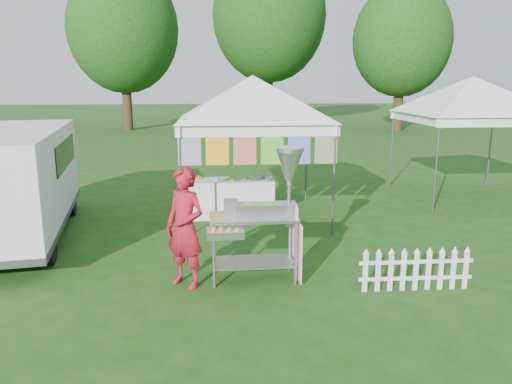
{
  "coord_description": "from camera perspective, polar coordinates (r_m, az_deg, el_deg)",
  "views": [
    {
      "loc": [
        -0.79,
        -6.93,
        2.87
      ],
      "look_at": [
        -0.13,
        1.01,
        1.1
      ],
      "focal_mm": 35.0,
      "sensor_mm": 36.0,
      "label": 1
    }
  ],
  "objects": [
    {
      "name": "ground",
      "position": [
        7.54,
        1.68,
        -9.85
      ],
      "size": [
        120.0,
        120.0,
        0.0
      ],
      "primitive_type": "plane",
      "color": "#1C4112",
      "rests_on": "ground"
    },
    {
      "name": "canopy_main",
      "position": [
        10.45,
        -0.4,
        13.16
      ],
      "size": [
        4.24,
        4.24,
        3.45
      ],
      "color": "#59595E",
      "rests_on": "ground"
    },
    {
      "name": "canopy_right",
      "position": [
        13.49,
        23.62,
        12.01
      ],
      "size": [
        4.24,
        4.24,
        3.45
      ],
      "color": "#59595E",
      "rests_on": "ground"
    },
    {
      "name": "tree_left",
      "position": [
        31.5,
        -14.94,
        17.51
      ],
      "size": [
        6.4,
        6.4,
        9.53
      ],
      "color": "#372714",
      "rests_on": "ground"
    },
    {
      "name": "tree_mid",
      "position": [
        35.39,
        1.54,
        19.43
      ],
      "size": [
        7.6,
        7.6,
        11.52
      ],
      "color": "#372714",
      "rests_on": "ground"
    },
    {
      "name": "tree_right",
      "position": [
        30.96,
        16.35,
        16.31
      ],
      "size": [
        5.6,
        5.6,
        8.42
      ],
      "color": "#372714",
      "rests_on": "ground"
    },
    {
      "name": "donut_cart",
      "position": [
        7.18,
        1.34,
        -1.34
      ],
      "size": [
        1.4,
        0.97,
        1.95
      ],
      "rotation": [
        0.0,
        0.0,
        0.01
      ],
      "color": "gray",
      "rests_on": "ground"
    },
    {
      "name": "vendor",
      "position": [
        7.09,
        -8.1,
        -4.07
      ],
      "size": [
        0.75,
        0.7,
        1.72
      ],
      "primitive_type": "imported",
      "rotation": [
        0.0,
        0.0,
        -0.64
      ],
      "color": "maroon",
      "rests_on": "ground"
    },
    {
      "name": "cargo_van",
      "position": [
        10.25,
        -26.43,
        1.21
      ],
      "size": [
        2.69,
        5.11,
        2.02
      ],
      "rotation": [
        0.0,
        0.0,
        0.16
      ],
      "color": "silver",
      "rests_on": "ground"
    },
    {
      "name": "picket_fence",
      "position": [
        7.38,
        17.8,
        -8.57
      ],
      "size": [
        1.62,
        0.04,
        0.56
      ],
      "rotation": [
        0.0,
        0.0,
        -0.01
      ],
      "color": "silver",
      "rests_on": "ground"
    },
    {
      "name": "display_table",
      "position": [
        10.81,
        -2.8,
        -0.68
      ],
      "size": [
        1.8,
        0.7,
        0.81
      ],
      "primitive_type": "cube",
      "color": "white",
      "rests_on": "ground"
    }
  ]
}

